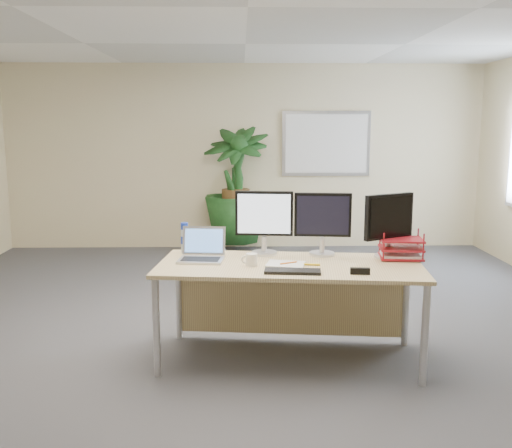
{
  "coord_description": "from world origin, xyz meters",
  "views": [
    {
      "loc": [
        -0.06,
        -4.46,
        1.85
      ],
      "look_at": [
        0.07,
        0.35,
        0.99
      ],
      "focal_mm": 40.0,
      "sensor_mm": 36.0,
      "label": 1
    }
  ],
  "objects_px": {
    "floor_plant": "(236,200)",
    "monitor_left": "(264,218)",
    "desk": "(290,281)",
    "laptop": "(202,252)",
    "monitor_right": "(323,220)"
  },
  "relations": [
    {
      "from": "floor_plant",
      "to": "monitor_left",
      "type": "distance_m",
      "value": 3.6
    },
    {
      "from": "desk",
      "to": "floor_plant",
      "type": "bearing_deg",
      "value": 96.94
    },
    {
      "from": "desk",
      "to": "monitor_right",
      "type": "distance_m",
      "value": 0.57
    },
    {
      "from": "monitor_left",
      "to": "laptop",
      "type": "relative_size",
      "value": 1.39
    },
    {
      "from": "monitor_left",
      "to": "monitor_right",
      "type": "relative_size",
      "value": 1.02
    },
    {
      "from": "floor_plant",
      "to": "monitor_right",
      "type": "relative_size",
      "value": 2.92
    },
    {
      "from": "desk",
      "to": "laptop",
      "type": "distance_m",
      "value": 0.74
    },
    {
      "from": "monitor_right",
      "to": "laptop",
      "type": "distance_m",
      "value": 1.01
    },
    {
      "from": "monitor_right",
      "to": "laptop",
      "type": "height_order",
      "value": "monitor_right"
    },
    {
      "from": "floor_plant",
      "to": "monitor_left",
      "type": "bearing_deg",
      "value": -85.77
    },
    {
      "from": "desk",
      "to": "monitor_left",
      "type": "height_order",
      "value": "monitor_left"
    },
    {
      "from": "floor_plant",
      "to": "monitor_left",
      "type": "relative_size",
      "value": 2.86
    },
    {
      "from": "desk",
      "to": "monitor_left",
      "type": "distance_m",
      "value": 0.55
    },
    {
      "from": "laptop",
      "to": "desk",
      "type": "bearing_deg",
      "value": -4.43
    },
    {
      "from": "floor_plant",
      "to": "monitor_right",
      "type": "distance_m",
      "value": 3.7
    }
  ]
}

